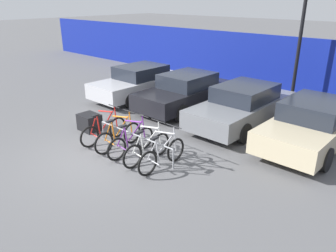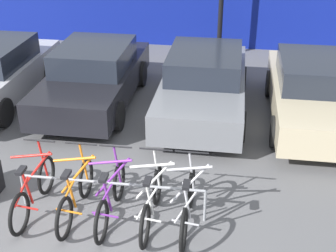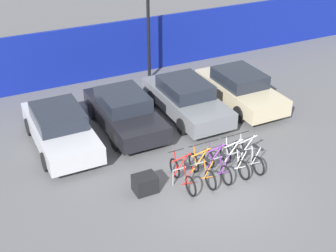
{
  "view_description": "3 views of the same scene",
  "coord_description": "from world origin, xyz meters",
  "px_view_note": "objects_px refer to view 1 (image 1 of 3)",
  "views": [
    {
      "loc": [
        6.85,
        -4.94,
        4.16
      ],
      "look_at": [
        1.23,
        1.2,
        0.86
      ],
      "focal_mm": 35.0,
      "sensor_mm": 36.0,
      "label": 1
    },
    {
      "loc": [
        2.2,
        -5.14,
        4.66
      ],
      "look_at": [
        1.25,
        1.18,
        1.35
      ],
      "focal_mm": 50.0,
      "sensor_mm": 36.0,
      "label": 2
    },
    {
      "loc": [
        -6.36,
        -9.75,
        8.73
      ],
      "look_at": [
        -0.59,
        1.92,
        1.37
      ],
      "focal_mm": 50.0,
      "sensor_mm": 36.0,
      "label": 3
    }
  ],
  "objects_px": {
    "bike_rack": "(134,137)",
    "lamp_post": "(305,4)",
    "bicycle_red": "(104,130)",
    "bicycle_orange": "(118,136)",
    "car_black": "(186,91)",
    "car_beige": "(313,124)",
    "car_grey": "(243,105)",
    "bicycle_white": "(147,148)",
    "car_silver": "(140,82)",
    "bicycle_silver": "(162,155)",
    "bicycle_purple": "(131,142)",
    "cargo_crate": "(90,122)"
  },
  "relations": [
    {
      "from": "car_black",
      "to": "car_beige",
      "type": "distance_m",
      "value": 4.98
    },
    {
      "from": "bicycle_purple",
      "to": "car_silver",
      "type": "height_order",
      "value": "car_silver"
    },
    {
      "from": "bicycle_silver",
      "to": "bicycle_purple",
      "type": "bearing_deg",
      "value": -179.19
    },
    {
      "from": "bicycle_purple",
      "to": "car_black",
      "type": "height_order",
      "value": "car_black"
    },
    {
      "from": "bicycle_white",
      "to": "bicycle_silver",
      "type": "relative_size",
      "value": 1.0
    },
    {
      "from": "bike_rack",
      "to": "car_grey",
      "type": "xyz_separation_m",
      "value": [
        1.12,
        3.99,
        0.22
      ]
    },
    {
      "from": "bicycle_orange",
      "to": "lamp_post",
      "type": "bearing_deg",
      "value": 74.29
    },
    {
      "from": "car_black",
      "to": "bicycle_orange",
      "type": "bearing_deg",
      "value": -77.59
    },
    {
      "from": "car_grey",
      "to": "cargo_crate",
      "type": "relative_size",
      "value": 6.46
    },
    {
      "from": "car_black",
      "to": "car_silver",
      "type": "bearing_deg",
      "value": -175.81
    },
    {
      "from": "bicycle_silver",
      "to": "car_silver",
      "type": "relative_size",
      "value": 0.39
    },
    {
      "from": "bike_rack",
      "to": "bicycle_orange",
      "type": "xyz_separation_m",
      "value": [
        -0.53,
        -0.15,
        -0.1
      ]
    },
    {
      "from": "bicycle_silver",
      "to": "car_silver",
      "type": "xyz_separation_m",
      "value": [
        -5.14,
        4.01,
        0.31
      ]
    },
    {
      "from": "car_silver",
      "to": "cargo_crate",
      "type": "height_order",
      "value": "car_silver"
    },
    {
      "from": "bicycle_white",
      "to": "car_silver",
      "type": "distance_m",
      "value": 6.1
    },
    {
      "from": "car_black",
      "to": "lamp_post",
      "type": "bearing_deg",
      "value": 54.3
    },
    {
      "from": "car_grey",
      "to": "car_black",
      "type": "bearing_deg",
      "value": 178.76
    },
    {
      "from": "bike_rack",
      "to": "bicycle_purple",
      "type": "relative_size",
      "value": 1.74
    },
    {
      "from": "bicycle_white",
      "to": "bicycle_orange",
      "type": "bearing_deg",
      "value": -176.71
    },
    {
      "from": "car_beige",
      "to": "cargo_crate",
      "type": "xyz_separation_m",
      "value": [
        -5.88,
        -3.72,
        -0.42
      ]
    },
    {
      "from": "car_silver",
      "to": "bicycle_orange",
      "type": "bearing_deg",
      "value": -49.83
    },
    {
      "from": "cargo_crate",
      "to": "bicycle_purple",
      "type": "bearing_deg",
      "value": -6.27
    },
    {
      "from": "car_grey",
      "to": "lamp_post",
      "type": "distance_m",
      "value": 5.0
    },
    {
      "from": "bicycle_orange",
      "to": "car_black",
      "type": "xyz_separation_m",
      "value": [
        -0.92,
        4.19,
        0.31
      ]
    },
    {
      "from": "car_black",
      "to": "lamp_post",
      "type": "height_order",
      "value": "lamp_post"
    },
    {
      "from": "bicycle_red",
      "to": "bicycle_orange",
      "type": "relative_size",
      "value": 1.0
    },
    {
      "from": "bike_rack",
      "to": "cargo_crate",
      "type": "height_order",
      "value": "bike_rack"
    },
    {
      "from": "bicycle_orange",
      "to": "car_beige",
      "type": "bearing_deg",
      "value": 41.43
    },
    {
      "from": "bike_rack",
      "to": "lamp_post",
      "type": "height_order",
      "value": "lamp_post"
    },
    {
      "from": "bicycle_purple",
      "to": "car_grey",
      "type": "xyz_separation_m",
      "value": [
        1.09,
        4.13,
        0.31
      ]
    },
    {
      "from": "car_grey",
      "to": "cargo_crate",
      "type": "bearing_deg",
      "value": -131.88
    },
    {
      "from": "bike_rack",
      "to": "lamp_post",
      "type": "xyz_separation_m",
      "value": [
        1.27,
        7.83,
        3.42
      ]
    },
    {
      "from": "bicycle_red",
      "to": "bike_rack",
      "type": "bearing_deg",
      "value": 7.63
    },
    {
      "from": "car_black",
      "to": "car_beige",
      "type": "relative_size",
      "value": 0.99
    },
    {
      "from": "bike_rack",
      "to": "cargo_crate",
      "type": "xyz_separation_m",
      "value": [
        -2.36,
        0.11,
        -0.2
      ]
    },
    {
      "from": "bicycle_white",
      "to": "car_beige",
      "type": "xyz_separation_m",
      "value": [
        2.86,
        3.98,
        0.31
      ]
    },
    {
      "from": "bike_rack",
      "to": "bicycle_white",
      "type": "height_order",
      "value": "bicycle_white"
    },
    {
      "from": "car_beige",
      "to": "bicycle_white",
      "type": "bearing_deg",
      "value": -125.71
    },
    {
      "from": "car_beige",
      "to": "lamp_post",
      "type": "height_order",
      "value": "lamp_post"
    },
    {
      "from": "car_silver",
      "to": "car_beige",
      "type": "distance_m",
      "value": 7.44
    },
    {
      "from": "bicycle_white",
      "to": "car_black",
      "type": "bearing_deg",
      "value": 120.12
    },
    {
      "from": "bicycle_orange",
      "to": "car_beige",
      "type": "relative_size",
      "value": 0.39
    },
    {
      "from": "bicycle_silver",
      "to": "car_beige",
      "type": "bearing_deg",
      "value": 60.71
    },
    {
      "from": "car_silver",
      "to": "car_grey",
      "type": "height_order",
      "value": "same"
    },
    {
      "from": "bicycle_red",
      "to": "bicycle_orange",
      "type": "bearing_deg",
      "value": 0.69
    },
    {
      "from": "bicycle_white",
      "to": "bicycle_purple",
      "type": "bearing_deg",
      "value": -176.71
    },
    {
      "from": "car_black",
      "to": "cargo_crate",
      "type": "xyz_separation_m",
      "value": [
        -0.9,
        -3.93,
        -0.42
      ]
    },
    {
      "from": "bicycle_orange",
      "to": "lamp_post",
      "type": "relative_size",
      "value": 0.24
    },
    {
      "from": "lamp_post",
      "to": "bike_rack",
      "type": "bearing_deg",
      "value": -99.19
    },
    {
      "from": "car_black",
      "to": "cargo_crate",
      "type": "height_order",
      "value": "car_black"
    }
  ]
}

